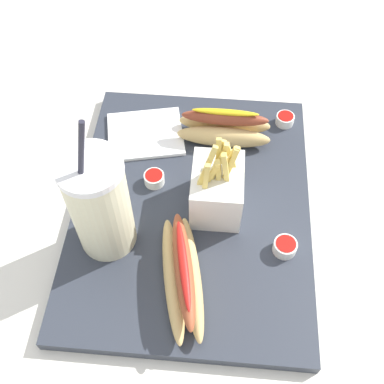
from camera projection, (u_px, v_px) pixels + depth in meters
ground_plane at (192, 214)px, 0.74m from camera, size 2.40×2.40×0.02m
food_tray at (192, 207)px, 0.72m from camera, size 0.46×0.36×0.02m
soda_cup at (100, 205)px, 0.61m from camera, size 0.08×0.08×0.24m
fries_basket at (217, 186)px, 0.68m from camera, size 0.09×0.07×0.14m
hot_dog_1 at (224, 127)px, 0.77m from camera, size 0.06×0.15×0.06m
hot_dog_2 at (182, 274)px, 0.62m from camera, size 0.19×0.09×0.06m
ketchup_cup_1 at (154, 178)px, 0.73m from camera, size 0.03×0.03×0.02m
ketchup_cup_2 at (285, 119)px, 0.80m from camera, size 0.03×0.03×0.02m
ketchup_cup_3 at (285, 246)px, 0.66m from camera, size 0.03×0.03×0.02m
napkin_stack at (145, 134)px, 0.79m from camera, size 0.13×0.15×0.01m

